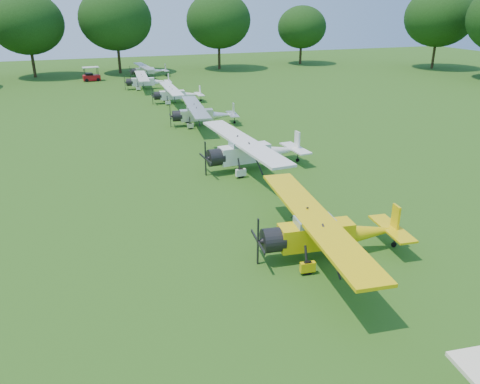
# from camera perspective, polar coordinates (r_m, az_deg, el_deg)

# --- Properties ---
(ground) EXTENTS (160.00, 160.00, 0.00)m
(ground) POSITION_cam_1_polar(r_m,az_deg,el_deg) (25.97, 3.42, -2.23)
(ground) COLOR #2A5515
(ground) RESTS_ON ground
(tree_belt) EXTENTS (137.36, 130.27, 14.52)m
(tree_belt) POSITION_cam_1_polar(r_m,az_deg,el_deg) (25.53, 11.42, 15.74)
(tree_belt) COLOR black
(tree_belt) RESTS_ON ground
(aircraft_2) EXTENTS (7.04, 11.19, 2.20)m
(aircraft_2) POSITION_cam_1_polar(r_m,az_deg,el_deg) (21.25, 10.56, -4.60)
(aircraft_2) COLOR yellow
(aircraft_2) RESTS_ON ground
(aircraft_3) EXTENTS (7.38, 11.76, 2.31)m
(aircraft_3) POSITION_cam_1_polar(r_m,az_deg,el_deg) (31.95, 1.46, 5.16)
(aircraft_3) COLOR white
(aircraft_3) RESTS_ON ground
(aircraft_4) EXTENTS (6.34, 10.08, 1.98)m
(aircraft_4) POSITION_cam_1_polar(r_m,az_deg,el_deg) (43.88, -4.71, 9.58)
(aircraft_4) COLOR silver
(aircraft_4) RESTS_ON ground
(aircraft_5) EXTENTS (5.82, 9.25, 1.83)m
(aircraft_5) POSITION_cam_1_polar(r_m,az_deg,el_deg) (54.42, -7.82, 11.84)
(aircraft_5) COLOR white
(aircraft_5) RESTS_ON ground
(aircraft_6) EXTENTS (6.06, 9.67, 1.90)m
(aircraft_6) POSITION_cam_1_polar(r_m,az_deg,el_deg) (63.98, -11.35, 13.20)
(aircraft_6) COLOR white
(aircraft_6) RESTS_ON ground
(aircraft_7) EXTENTS (5.81, 9.25, 1.82)m
(aircraft_7) POSITION_cam_1_polar(r_m,az_deg,el_deg) (74.51, -11.20, 14.42)
(aircraft_7) COLOR silver
(aircraft_7) RESTS_ON ground
(golf_cart) EXTENTS (2.46, 1.66, 1.98)m
(golf_cart) POSITION_cam_1_polar(r_m,az_deg,el_deg) (72.53, -17.69, 13.28)
(golf_cart) COLOR #AD0C12
(golf_cart) RESTS_ON ground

